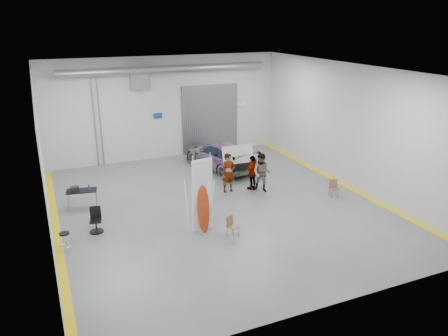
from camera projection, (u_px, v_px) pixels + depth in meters
name	position (u px, v px, depth m)	size (l,w,h in m)	color
ground	(218.00, 205.00, 19.67)	(16.00, 16.00, 0.00)	#5B5E62
room_shell	(204.00, 107.00, 20.36)	(14.02, 16.18, 6.01)	#B9BBBD
sedan_car	(220.00, 155.00, 24.45)	(2.03, 4.99, 1.45)	silver
person_a	(228.00, 173.00, 20.96)	(0.70, 0.46, 1.93)	#7E6145
person_b	(262.00, 173.00, 20.98)	(0.93, 0.72, 1.91)	teal
person_c	(252.00, 172.00, 21.31)	(1.00, 0.41, 1.72)	olive
surfboard_display	(202.00, 202.00, 16.81)	(0.90, 0.34, 3.20)	white
folding_chair_near	(233.00, 230.00, 16.83)	(0.50, 0.53, 0.79)	brown
folding_chair_far	(334.00, 192.00, 20.52)	(0.49, 0.52, 0.83)	brown
shop_stool	(65.00, 242.00, 15.68)	(0.38, 0.38, 0.74)	black
work_table	(80.00, 190.00, 19.19)	(1.39, 0.86, 1.06)	gray
office_chair	(96.00, 221.00, 17.12)	(0.54, 0.55, 1.01)	black
trunk_lid	(237.00, 153.00, 22.27)	(1.69, 1.02, 0.04)	silver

